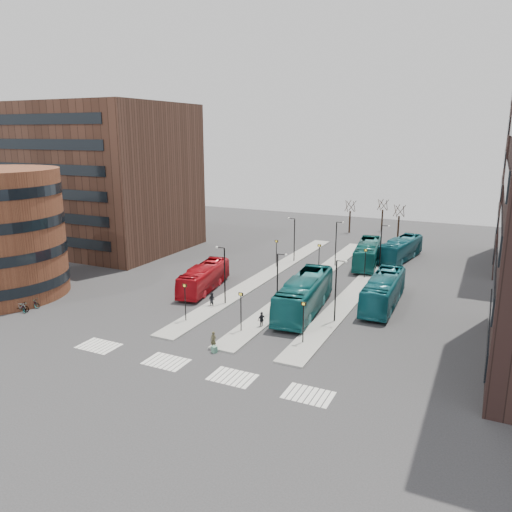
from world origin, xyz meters
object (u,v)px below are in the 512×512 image
at_px(suitcase, 214,349).
at_px(traveller, 213,340).
at_px(teal_bus_a, 304,294).
at_px(bicycle_far, 31,304).
at_px(teal_bus_c, 383,291).
at_px(bicycle_mid, 20,307).
at_px(red_bus, 204,278).
at_px(commuter_a, 212,299).
at_px(commuter_b, 262,320).
at_px(commuter_c, 286,307).
at_px(teal_bus_d, 401,249).
at_px(teal_bus_b, 367,253).
at_px(bicycle_near, 21,307).

height_order(suitcase, traveller, traveller).
xyz_separation_m(teal_bus_a, bicycle_far, (-25.91, -11.28, -1.34)).
distance_m(teal_bus_c, bicycle_mid, 37.37).
height_order(suitcase, red_bus, red_bus).
bearing_deg(suitcase, teal_bus_c, 82.69).
xyz_separation_m(teal_bus_a, bicycle_mid, (-25.91, -12.63, -1.28)).
relative_size(commuter_a, commuter_b, 0.98).
bearing_deg(bicycle_mid, commuter_a, -77.04).
relative_size(traveller, commuter_b, 0.99).
xyz_separation_m(suitcase, commuter_c, (1.97, 10.72, 0.60)).
xyz_separation_m(teal_bus_d, bicycle_far, (-30.98, -37.24, -1.10)).
bearing_deg(commuter_a, bicycle_far, 31.33).
bearing_deg(teal_bus_d, bicycle_far, -120.40).
xyz_separation_m(traveller, bicycle_far, (-22.17, 0.52, -0.28)).
height_order(teal_bus_b, traveller, teal_bus_b).
relative_size(teal_bus_a, teal_bus_b, 1.11).
bearing_deg(bicycle_near, red_bus, -29.25).
relative_size(commuter_c, bicycle_mid, 0.96).
height_order(suitcase, bicycle_far, bicycle_far).
xyz_separation_m(teal_bus_a, commuter_a, (-9.26, -2.72, -1.07)).
bearing_deg(teal_bus_d, traveller, -93.78).
distance_m(teal_bus_b, commuter_c, 22.89).
distance_m(commuter_b, bicycle_far, 24.46).
height_order(red_bus, bicycle_near, red_bus).
relative_size(suitcase, bicycle_mid, 0.30).
bearing_deg(commuter_c, teal_bus_c, 162.24).
relative_size(teal_bus_b, commuter_b, 7.66).
height_order(commuter_a, commuter_b, commuter_b).
distance_m(teal_bus_c, commuter_c, 10.81).
bearing_deg(traveller, bicycle_near, -177.61).
bearing_deg(traveller, bicycle_far, 179.15).
bearing_deg(commuter_b, commuter_a, 89.41).
height_order(suitcase, teal_bus_d, teal_bus_d).
bearing_deg(bicycle_mid, teal_bus_a, -81.81).
xyz_separation_m(teal_bus_c, bicycle_mid, (-32.77, -17.93, -1.11)).
bearing_deg(suitcase, bicycle_far, -160.41).
height_order(teal_bus_d, bicycle_mid, teal_bus_d).
relative_size(teal_bus_a, commuter_b, 8.47).
bearing_deg(teal_bus_a, traveller, -112.92).
height_order(teal_bus_c, commuter_b, teal_bus_c).
bearing_deg(bicycle_mid, traveller, -105.67).
distance_m(teal_bus_d, bicycle_far, 48.46).
bearing_deg(bicycle_near, bicycle_mid, -167.11).
bearing_deg(bicycle_near, teal_bus_a, -51.28).
xyz_separation_m(suitcase, traveller, (-0.44, 0.63, 0.49)).
bearing_deg(bicycle_mid, red_bus, -59.76).
xyz_separation_m(teal_bus_b, teal_bus_d, (3.63, 4.96, -0.06)).
bearing_deg(traveller, teal_bus_c, 58.70).
bearing_deg(bicycle_near, commuter_b, -61.33).
bearing_deg(suitcase, bicycle_near, -157.23).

